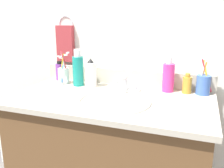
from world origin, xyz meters
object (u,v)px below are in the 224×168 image
object	(u,v)px
bottle_cream_purple	(60,71)
cup_blue_plastic	(203,84)
bottle_soap_pink	(168,77)
cup_white_ceramic	(64,75)
bottle_lotion_white	(91,74)
bottle_oil_amber	(187,85)
hand_towel	(65,44)
faucet	(125,86)
bottle_mouthwash_teal	(78,69)

from	to	relation	value
bottle_cream_purple	cup_blue_plastic	world-z (taller)	cup_blue_plastic
bottle_soap_pink	cup_white_ceramic	xyz separation A→B (m)	(-0.60, -0.04, -0.03)
bottle_lotion_white	bottle_soap_pink	world-z (taller)	bottle_soap_pink
bottle_lotion_white	bottle_oil_amber	bearing A→B (deg)	5.95
bottle_lotion_white	cup_white_ceramic	bearing A→B (deg)	176.70
cup_white_ceramic	cup_blue_plastic	xyz separation A→B (m)	(0.77, 0.05, 0.00)
bottle_cream_purple	bottle_soap_pink	distance (m)	0.67
bottle_soap_pink	hand_towel	bearing A→B (deg)	173.25
bottle_oil_amber	cup_white_ceramic	bearing A→B (deg)	-176.42
hand_towel	bottle_soap_pink	distance (m)	0.67
bottle_cream_purple	bottle_soap_pink	bearing A→B (deg)	-2.38
bottle_soap_pink	cup_white_ceramic	world-z (taller)	cup_white_ceramic
bottle_oil_amber	bottle_lotion_white	world-z (taller)	bottle_lotion_white
faucet	cup_white_ceramic	distance (m)	0.38
faucet	bottle_mouthwash_teal	distance (m)	0.29
hand_towel	bottle_soap_pink	xyz separation A→B (m)	(0.65, -0.08, -0.14)
bottle_cream_purple	cup_blue_plastic	xyz separation A→B (m)	(0.84, -0.02, 0.00)
cup_white_ceramic	bottle_mouthwash_teal	bearing A→B (deg)	-6.22
faucet	bottle_soap_pink	size ratio (longest dim) A/B	0.87
bottle_soap_pink	bottle_lotion_white	bearing A→B (deg)	-173.05
hand_towel	bottle_mouthwash_teal	bearing A→B (deg)	-41.07
bottle_lotion_white	cup_white_ceramic	world-z (taller)	cup_white_ceramic
hand_towel	bottle_mouthwash_teal	xyz separation A→B (m)	(0.15, -0.13, -0.13)
cup_blue_plastic	bottle_lotion_white	bearing A→B (deg)	-174.37
bottle_lotion_white	bottle_mouthwash_teal	world-z (taller)	bottle_mouthwash_teal
bottle_soap_pink	cup_white_ceramic	bearing A→B (deg)	-176.10
hand_towel	cup_white_ceramic	bearing A→B (deg)	-68.51
bottle_lotion_white	cup_white_ceramic	distance (m)	0.18
bottle_soap_pink	cup_blue_plastic	size ratio (longest dim) A/B	0.99
faucet	bottle_soap_pink	xyz separation A→B (m)	(0.22, 0.06, 0.05)
bottle_mouthwash_teal	cup_blue_plastic	distance (m)	0.68
hand_towel	bottle_cream_purple	bearing A→B (deg)	-111.97
bottle_mouthwash_teal	bottle_cream_purple	bearing A→B (deg)	154.52
faucet	bottle_cream_purple	size ratio (longest dim) A/B	1.35
bottle_lotion_white	bottle_mouthwash_teal	size ratio (longest dim) A/B	0.78
hand_towel	faucet	distance (m)	0.49
bottle_mouthwash_teal	faucet	bearing A→B (deg)	-2.03
faucet	bottle_soap_pink	bearing A→B (deg)	15.84
bottle_cream_purple	bottle_lotion_white	bearing A→B (deg)	-17.83
faucet	bottle_lotion_white	distance (m)	0.21
bottle_lotion_white	bottle_soap_pink	xyz separation A→B (m)	(0.42, 0.05, 0.01)
bottle_cream_purple	cup_blue_plastic	distance (m)	0.84
bottle_lotion_white	cup_blue_plastic	bearing A→B (deg)	5.63
hand_towel	bottle_oil_amber	world-z (taller)	hand_towel
cup_white_ceramic	bottle_soap_pink	bearing A→B (deg)	3.90
faucet	bottle_oil_amber	distance (m)	0.32
bottle_oil_amber	bottle_soap_pink	world-z (taller)	bottle_soap_pink
hand_towel	cup_white_ceramic	world-z (taller)	hand_towel
bottle_soap_pink	cup_blue_plastic	world-z (taller)	cup_blue_plastic
bottle_cream_purple	cup_blue_plastic	bearing A→B (deg)	-1.38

